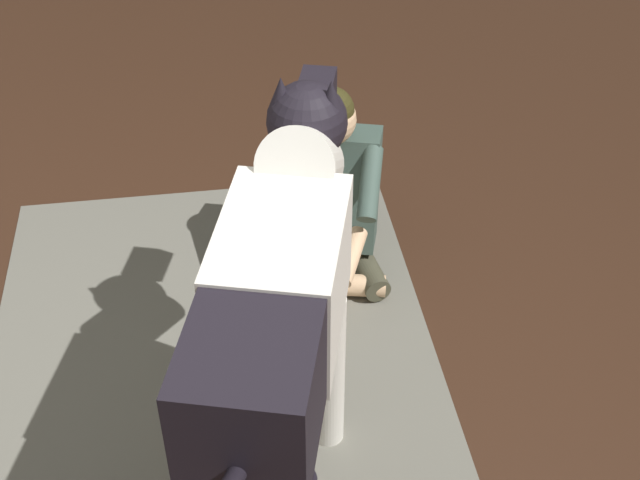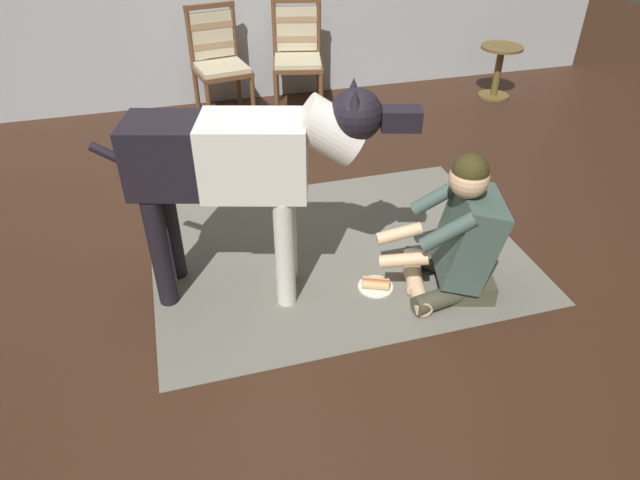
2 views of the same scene
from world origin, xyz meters
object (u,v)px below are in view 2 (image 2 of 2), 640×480
Objects in this scene: large_dog at (244,164)px; round_side_table at (499,67)px; dining_chair_right_of_pair at (297,51)px; person_sitting_on_floor at (459,238)px; dining_chair_left_of_pair at (218,57)px; hot_dog_on_plate at (376,284)px.

large_dog reaches higher than round_side_table.
dining_chair_right_of_pair reaches higher than person_sitting_on_floor.
dining_chair_left_of_pair is 3.11m from person_sitting_on_floor.
round_side_table is (1.99, -0.31, -0.24)m from dining_chair_right_of_pair.
dining_chair_right_of_pair is 2.03m from round_side_table.
large_dog reaches higher than dining_chair_right_of_pair.
hot_dog_on_plate is (-0.42, 0.12, -0.33)m from person_sitting_on_floor.
dining_chair_left_of_pair is 1.14× the size of person_sitting_on_floor.
dining_chair_right_of_pair is 4.73× the size of hot_dog_on_plate.
dining_chair_left_of_pair is 2.67m from large_dog.
hot_dog_on_plate is 0.40× the size of round_side_table.
dining_chair_right_of_pair is 2.82m from large_dog.
person_sitting_on_floor is 1.24m from large_dog.
large_dog is at bearing 164.05° from hot_dog_on_plate.
hot_dog_on_plate is (0.50, -2.84, -0.52)m from dining_chair_left_of_pair.
round_side_table is at bearing 55.77° from person_sitting_on_floor.
person_sitting_on_floor is (0.18, -2.96, -0.19)m from dining_chair_right_of_pair.
dining_chair_left_of_pair is 2.93m from hot_dog_on_plate.
round_side_table is (2.73, -0.31, -0.24)m from dining_chair_left_of_pair.
dining_chair_right_of_pair is at bearing -0.07° from dining_chair_left_of_pair.
dining_chair_right_of_pair reaches higher than hot_dog_on_plate.
large_dog is (-0.18, -2.65, 0.27)m from dining_chair_left_of_pair.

